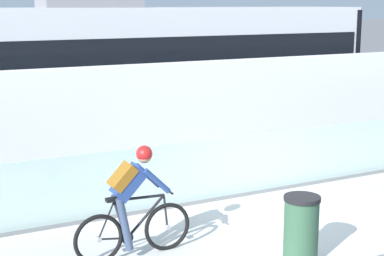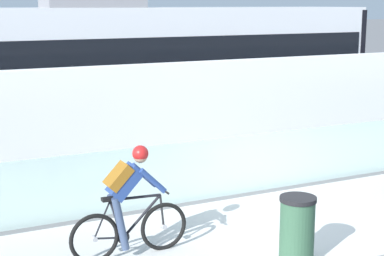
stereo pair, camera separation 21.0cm
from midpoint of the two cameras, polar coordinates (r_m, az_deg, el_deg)
The scene contains 9 objects.
ground_plane at distance 10.35m, azimuth 9.09°, elevation -8.75°, with size 200.00×200.00×0.00m, color slate.
bike_path_deck at distance 10.35m, azimuth 9.09°, elevation -8.71°, with size 32.00×3.20×0.01m, color silver.
glass_parapet at distance 11.64m, azimuth 3.72°, elevation -3.45°, with size 32.00×0.05×1.12m, color #ADC6C1.
concrete_barrier_wall at distance 13.03m, azimuth -0.38°, elevation 0.98°, with size 32.00×0.36×2.35m, color white.
tram_rail_near at distance 15.47m, azimuth -4.61°, elevation -1.81°, with size 32.00×0.08×0.01m, color #595654.
tram_rail_far at distance 16.77m, azimuth -6.55°, elevation -0.81°, with size 32.00×0.08×0.01m, color #595654.
tram at distance 16.14m, azimuth -2.97°, elevation 5.57°, with size 11.06×2.54×3.81m.
cyclist_on_bike at distance 8.73m, azimuth -6.21°, elevation -6.96°, with size 1.77×0.58×1.61m.
trash_bin at distance 8.74m, azimuth 9.39°, elevation -9.24°, with size 0.51×0.51×0.96m.
Camera 1 is at (-5.99, -7.68, 3.55)m, focal length 57.57 mm.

